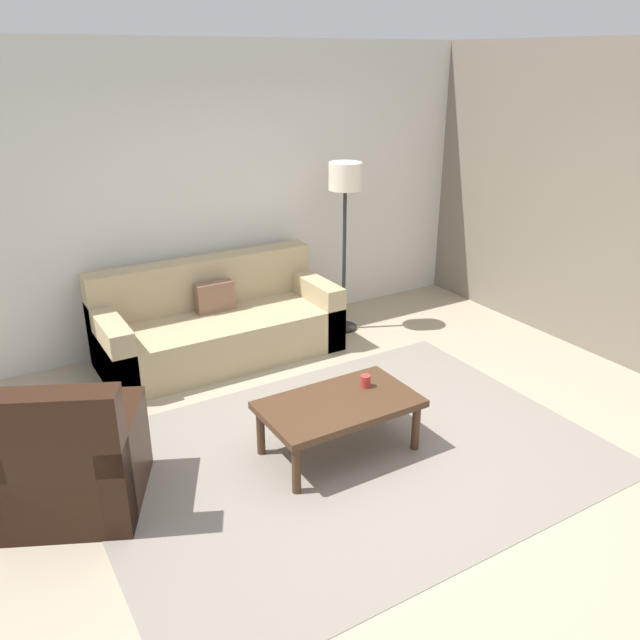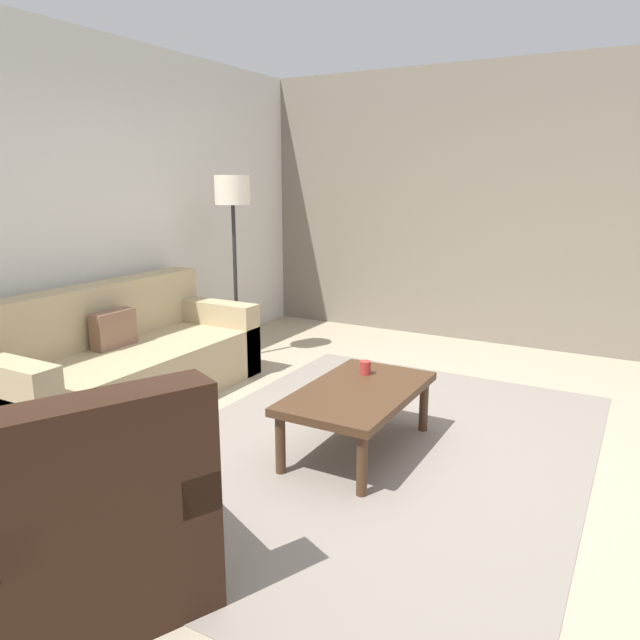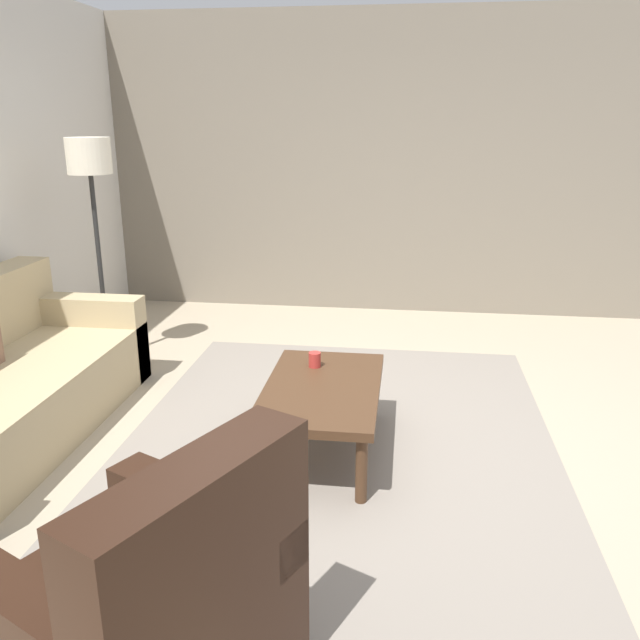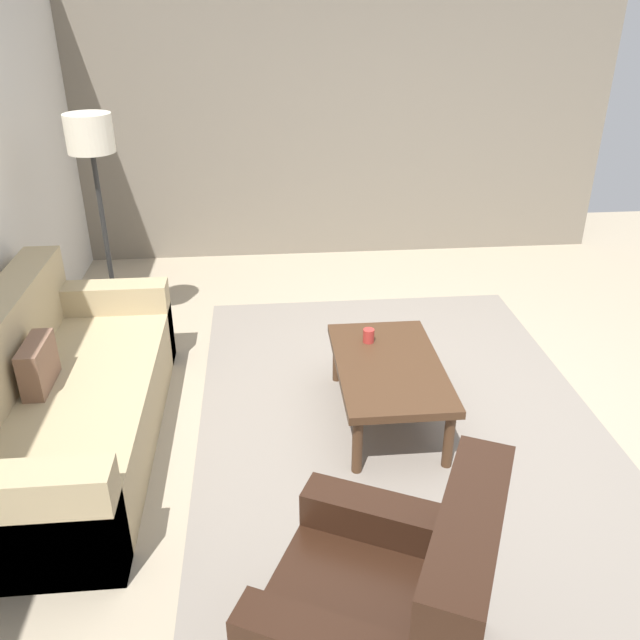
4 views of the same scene
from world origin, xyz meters
The scene contains 7 objects.
ground_plane centered at (0.00, 0.00, 0.00)m, with size 8.00×8.00×0.00m, color tan.
stone_feature_panel centered at (3.00, 0.00, 1.40)m, with size 0.12×5.20×2.80m, color slate.
area_rug centered at (0.00, 0.00, 0.00)m, with size 3.48×2.53×0.01m, color gray.
armchair_leather centered at (-1.79, 0.39, 0.31)m, with size 1.07×1.07×0.95m.
coffee_table centered at (-0.04, 0.08, 0.36)m, with size 1.10×0.64×0.41m.
cup centered at (0.24, 0.16, 0.45)m, with size 0.07×0.07×0.09m, color #B2332D.
lamp_standing centered at (1.22, 1.96, 1.41)m, with size 0.32×0.32×1.71m.
Camera 3 is at (-3.38, -0.36, 1.84)m, focal length 36.57 mm.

